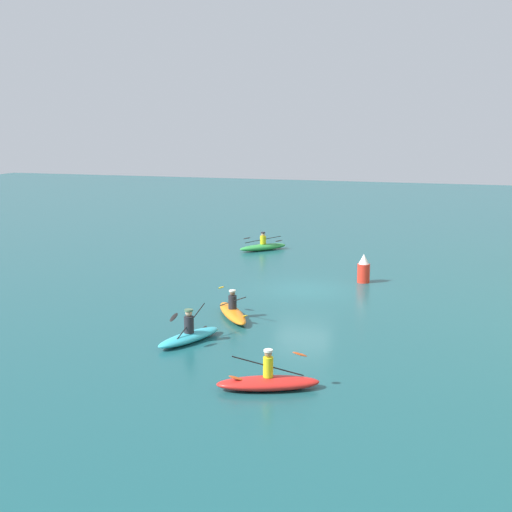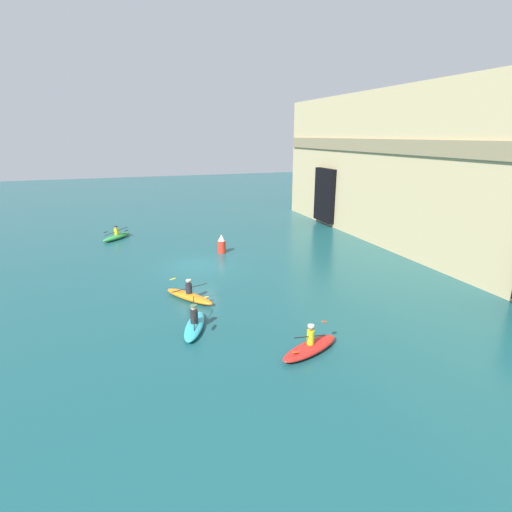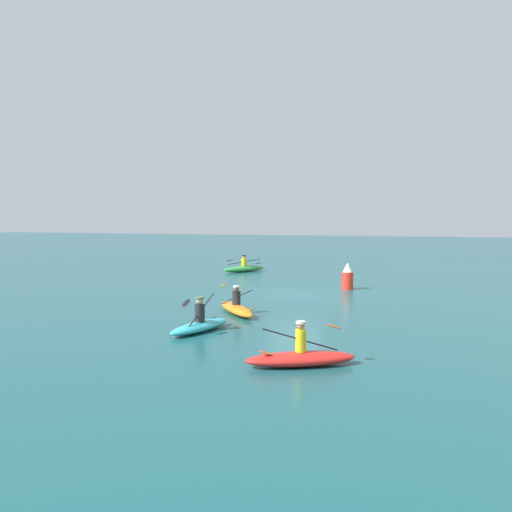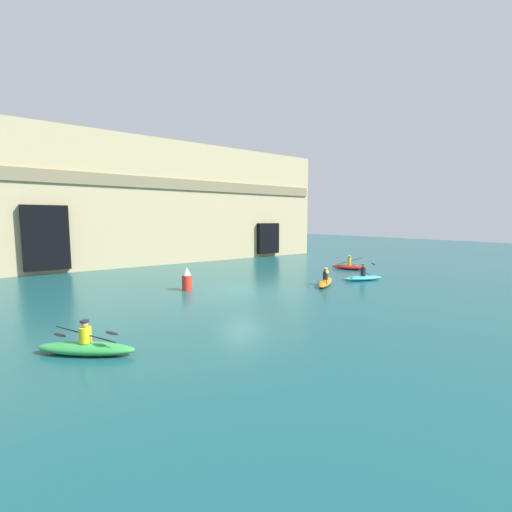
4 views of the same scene
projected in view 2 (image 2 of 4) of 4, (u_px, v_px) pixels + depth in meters
ground_plane at (197, 266)px, 25.83m from camera, size 120.00×120.00×0.00m
cliff_bluff at (434, 171)px, 28.29m from camera, size 35.08×6.64×11.31m
kayak_red at (310, 347)px, 15.50m from camera, size 1.89×3.02×1.17m
kayak_cyan at (194, 325)px, 17.33m from camera, size 2.93×1.69×1.21m
kayak_green at (117, 236)px, 32.36m from camera, size 2.82×2.59×1.08m
kayak_orange at (189, 296)px, 20.45m from camera, size 3.07×2.35×1.11m
marker_buoy at (222, 244)px, 28.49m from camera, size 0.59×0.59×1.36m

